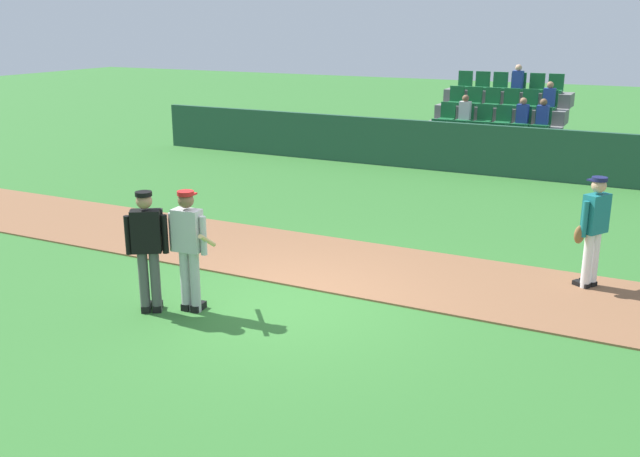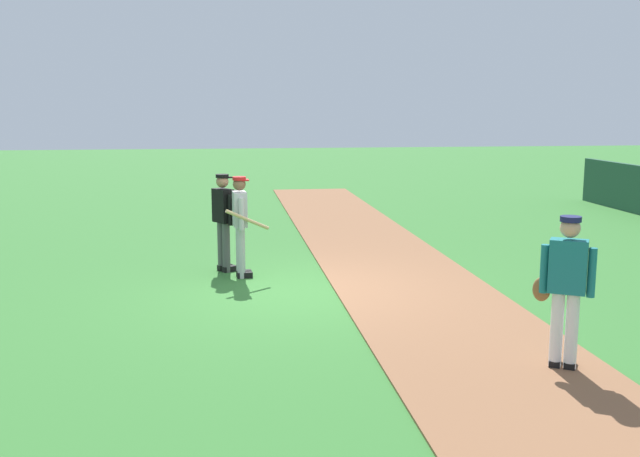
# 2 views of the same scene
# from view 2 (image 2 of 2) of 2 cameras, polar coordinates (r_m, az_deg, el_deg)

# --- Properties ---
(ground_plane) EXTENTS (80.00, 80.00, 0.00)m
(ground_plane) POSITION_cam_2_polar(r_m,az_deg,el_deg) (11.51, -1.92, -5.06)
(ground_plane) COLOR #33702D
(infield_dirt_path) EXTENTS (28.00, 2.58, 0.03)m
(infield_dirt_path) POSITION_cam_2_polar(r_m,az_deg,el_deg) (11.84, 7.33, -4.63)
(infield_dirt_path) COLOR brown
(infield_dirt_path) RESTS_ON ground
(batter_grey_jersey) EXTENTS (0.71, 0.76, 1.76)m
(batter_grey_jersey) POSITION_cam_2_polar(r_m,az_deg,el_deg) (12.33, -6.40, 0.48)
(batter_grey_jersey) COLOR #B2B2B2
(batter_grey_jersey) RESTS_ON ground
(umpire_home_plate) EXTENTS (0.53, 0.46, 1.76)m
(umpire_home_plate) POSITION_cam_2_polar(r_m,az_deg,el_deg) (12.82, -7.70, 0.95)
(umpire_home_plate) COLOR #4C4C4C
(umpire_home_plate) RESTS_ON ground
(runner_teal_jersey) EXTENTS (0.48, 0.58, 1.76)m
(runner_teal_jersey) POSITION_cam_2_polar(r_m,az_deg,el_deg) (8.38, 19.08, -4.45)
(runner_teal_jersey) COLOR white
(runner_teal_jersey) RESTS_ON ground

